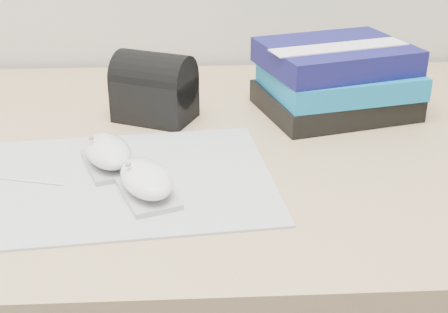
{
  "coord_description": "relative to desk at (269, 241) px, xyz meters",
  "views": [
    {
      "loc": [
        -0.14,
        0.67,
        1.13
      ],
      "look_at": [
        -0.09,
        1.43,
        0.77
      ],
      "focal_mm": 50.0,
      "sensor_mm": 36.0,
      "label": 1
    }
  ],
  "objects": [
    {
      "name": "desk",
      "position": [
        0.0,
        0.0,
        0.0
      ],
      "size": [
        1.6,
        0.8,
        0.73
      ],
      "color": "tan",
      "rests_on": "ground"
    },
    {
      "name": "mouse_rear",
      "position": [
        -0.26,
        -0.16,
        0.26
      ],
      "size": [
        0.1,
        0.13,
        0.05
      ],
      "color": "#9C9C9E",
      "rests_on": "mousepad"
    },
    {
      "name": "pouch",
      "position": [
        -0.2,
        0.03,
        0.29
      ],
      "size": [
        0.15,
        0.13,
        0.12
      ],
      "color": "black",
      "rests_on": "desk"
    },
    {
      "name": "book_stack",
      "position": [
        0.11,
        0.05,
        0.29
      ],
      "size": [
        0.29,
        0.25,
        0.12
      ],
      "color": "black",
      "rests_on": "desk"
    },
    {
      "name": "mouse_front",
      "position": [
        -0.2,
        -0.25,
        0.26
      ],
      "size": [
        0.1,
        0.13,
        0.05
      ],
      "color": "#AFAFB2",
      "rests_on": "mousepad"
    },
    {
      "name": "mousepad",
      "position": [
        -0.23,
        -0.2,
        0.24
      ],
      "size": [
        0.43,
        0.35,
        0.0
      ],
      "primitive_type": "cube",
      "rotation": [
        0.0,
        0.0,
        0.1
      ],
      "color": "#999AA1",
      "rests_on": "desk"
    }
  ]
}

